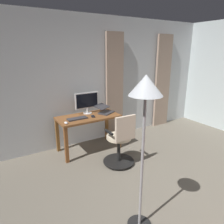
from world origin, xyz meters
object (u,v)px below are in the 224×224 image
(computer_monitor, at_px, (87,101))
(floor_lamp, at_px, (145,102))
(computer_keyboard, at_px, (77,119))
(cell_phone_face_up, at_px, (93,116))
(office_chair, at_px, (121,142))
(desk, at_px, (88,121))
(computer_mouse, at_px, (66,123))
(laptop, at_px, (105,110))

(computer_monitor, height_order, floor_lamp, floor_lamp)
(computer_keyboard, relative_size, cell_phone_face_up, 2.61)
(office_chair, bearing_deg, computer_monitor, 99.95)
(computer_keyboard, bearing_deg, desk, -166.81)
(office_chair, relative_size, computer_mouse, 9.55)
(computer_keyboard, distance_m, cell_phone_face_up, 0.32)
(computer_mouse, bearing_deg, laptop, -166.51)
(computer_keyboard, xyz_separation_m, computer_mouse, (0.27, 0.13, 0.01))
(computer_keyboard, xyz_separation_m, laptop, (-0.64, -0.08, 0.04))
(cell_phone_face_up, xyz_separation_m, floor_lamp, (0.40, 1.99, 0.76))
(computer_keyboard, height_order, cell_phone_face_up, computer_keyboard)
(desk, bearing_deg, floor_lamp, 80.74)
(cell_phone_face_up, bearing_deg, computer_mouse, 26.73)
(laptop, bearing_deg, computer_mouse, -14.39)
(office_chair, distance_m, floor_lamp, 1.71)
(laptop, xyz_separation_m, floor_lamp, (0.72, 2.09, 0.72))
(laptop, bearing_deg, floor_lamp, 43.02)
(computer_mouse, relative_size, cell_phone_face_up, 0.69)
(floor_lamp, bearing_deg, computer_keyboard, -92.32)
(office_chair, xyz_separation_m, floor_lamp, (0.55, 1.23, 1.05))
(computer_monitor, bearing_deg, computer_mouse, 32.64)
(computer_monitor, bearing_deg, office_chair, 98.56)
(cell_phone_face_up, relative_size, floor_lamp, 0.08)
(desk, height_order, computer_keyboard, computer_keyboard)
(computer_monitor, relative_size, computer_keyboard, 1.33)
(desk, bearing_deg, cell_phone_face_up, 132.01)
(desk, bearing_deg, computer_monitor, -109.55)
(office_chair, bearing_deg, laptop, 80.19)
(computer_mouse, xyz_separation_m, cell_phone_face_up, (-0.59, -0.12, -0.01))
(cell_phone_face_up, distance_m, floor_lamp, 2.17)
(computer_keyboard, xyz_separation_m, floor_lamp, (0.08, 2.01, 0.76))
(cell_phone_face_up, bearing_deg, floor_lamp, 93.81)
(desk, xyz_separation_m, computer_keyboard, (0.26, 0.06, 0.12))
(computer_monitor, distance_m, floor_lamp, 2.34)
(desk, height_order, office_chair, office_chair)
(laptop, height_order, floor_lamp, floor_lamp)
(laptop, xyz_separation_m, cell_phone_face_up, (0.32, 0.10, -0.05))
(desk, relative_size, floor_lamp, 0.69)
(computer_keyboard, bearing_deg, office_chair, 121.54)
(desk, xyz_separation_m, office_chair, (-0.22, 0.83, -0.17))
(laptop, bearing_deg, cell_phone_face_up, -10.72)
(computer_mouse, bearing_deg, computer_monitor, -147.36)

